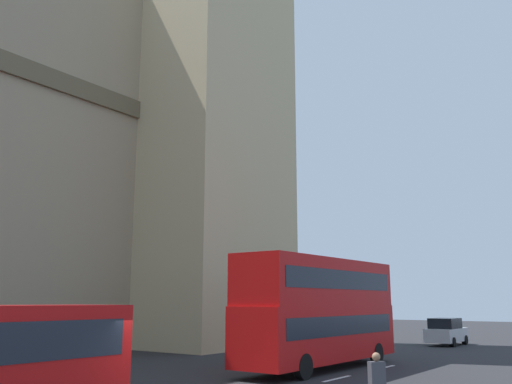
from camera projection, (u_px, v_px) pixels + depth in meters
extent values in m
cube|color=silver|center=(337.00, 379.00, 21.66)|extent=(2.20, 0.16, 0.01)
cube|color=silver|center=(384.00, 368.00, 25.30)|extent=(2.20, 0.16, 0.01)
cube|color=#B20F0F|center=(321.00, 333.00, 24.99)|extent=(10.67, 2.50, 2.40)
cube|color=#1E232D|center=(321.00, 325.00, 25.05)|extent=(9.60, 2.54, 0.84)
cube|color=#B20F0F|center=(320.00, 283.00, 25.43)|extent=(10.46, 2.50, 2.10)
cube|color=#1E232D|center=(320.00, 280.00, 25.45)|extent=(9.60, 2.54, 0.84)
cylinder|color=black|center=(376.00, 354.00, 26.82)|extent=(1.00, 0.30, 1.00)
cylinder|color=black|center=(303.00, 367.00, 21.42)|extent=(1.00, 0.30, 1.00)
cube|color=#B7B7BC|center=(447.00, 335.00, 38.51)|extent=(4.40, 1.80, 0.90)
cube|color=black|center=(445.00, 323.00, 38.51)|extent=(2.46, 1.66, 0.70)
cylinder|color=black|center=(465.00, 340.00, 39.08)|extent=(0.64, 0.30, 0.64)
cylinder|color=black|center=(453.00, 342.00, 36.85)|extent=(0.64, 0.30, 0.64)
cube|color=#3F3F47|center=(377.00, 374.00, 14.20)|extent=(0.46, 0.44, 0.60)
sphere|color=#936B4C|center=(376.00, 357.00, 14.28)|extent=(0.22, 0.22, 0.22)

